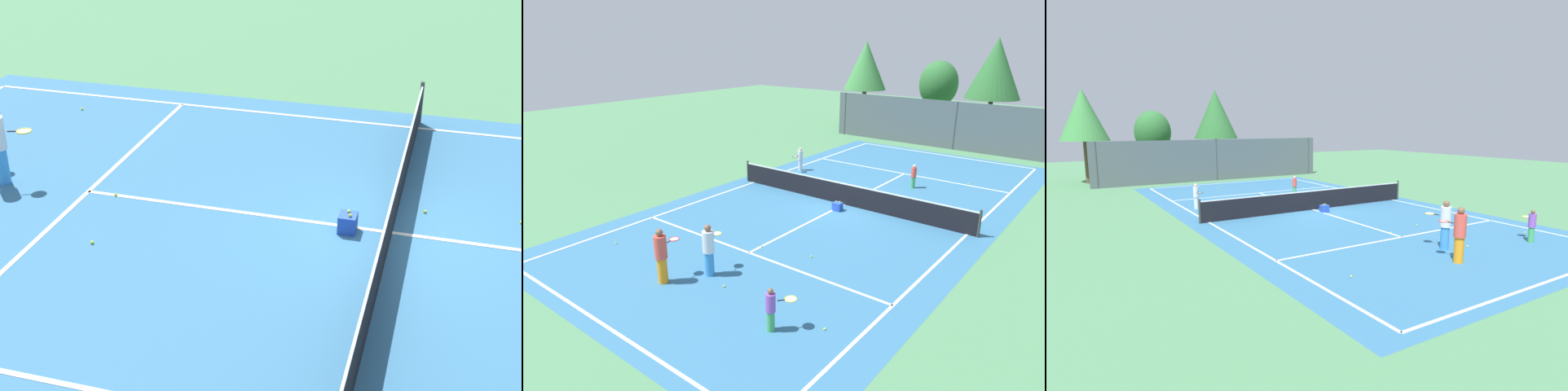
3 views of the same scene
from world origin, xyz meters
TOP-DOWN VIEW (x-y plane):
  - ground_plane at (0.00, 0.00)m, footprint 80.00×80.00m
  - court_surface at (0.00, 0.00)m, footprint 13.00×25.00m
  - tennis_net at (0.00, 0.00)m, footprint 11.90×0.10m
  - ball_crate at (0.16, -0.83)m, footprint 0.38×0.34m
  - tennis_ball_0 at (-4.37, -8.85)m, footprint 0.07×0.07m
  - tennis_ball_2 at (-0.98, 0.55)m, footprint 0.07×0.07m
  - tennis_ball_4 at (0.02, -5.75)m, footprint 0.07×0.07m
  - tennis_ball_6 at (-1.05, 2.40)m, footprint 0.07×0.07m
  - tennis_ball_8 at (1.92, -5.32)m, footprint 0.07×0.07m

SIDE VIEW (x-z plane):
  - ground_plane at x=0.00m, z-range 0.00..0.00m
  - court_surface at x=0.00m, z-range 0.00..0.01m
  - tennis_ball_0 at x=-4.37m, z-range 0.00..0.07m
  - tennis_ball_2 at x=-0.98m, z-range 0.00..0.07m
  - tennis_ball_4 at x=0.02m, z-range 0.00..0.07m
  - tennis_ball_6 at x=-1.05m, z-range 0.00..0.07m
  - tennis_ball_8 at x=1.92m, z-range 0.00..0.07m
  - ball_crate at x=0.16m, z-range -0.03..0.40m
  - tennis_net at x=0.00m, z-range -0.04..1.06m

